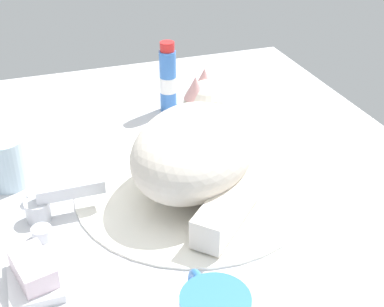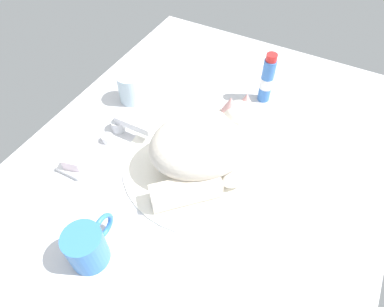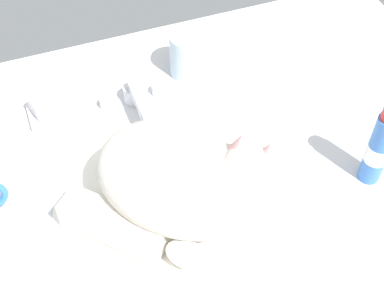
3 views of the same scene
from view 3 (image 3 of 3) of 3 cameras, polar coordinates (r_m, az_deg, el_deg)
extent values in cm
cube|color=silver|center=(80.29, -1.08, -6.21)|extent=(110.00, 82.50, 3.00)
cylinder|color=white|center=(78.74, -1.10, -5.44)|extent=(36.75, 36.75, 0.77)
cylinder|color=silver|center=(92.84, -6.05, 6.26)|extent=(3.60, 3.60, 3.04)
cube|color=silver|center=(87.64, -5.28, 5.40)|extent=(2.00, 9.79, 2.00)
cylinder|color=silver|center=(92.68, -8.73, 5.27)|extent=(2.80, 2.80, 1.80)
cylinder|color=silver|center=(94.07, -3.35, 6.68)|extent=(2.80, 2.80, 1.80)
ellipsoid|color=beige|center=(73.39, -1.18, -2.48)|extent=(29.38, 28.98, 12.49)
sphere|color=beige|center=(69.73, 5.98, -2.12)|extent=(11.50, 11.50, 8.14)
ellipsoid|color=white|center=(71.44, 4.62, -2.67)|extent=(6.93, 6.87, 4.48)
cone|color=#DB9E9E|center=(68.25, 5.13, 1.00)|extent=(5.17, 5.17, 3.66)
cone|color=#DB9E9E|center=(67.75, 8.05, 0.12)|extent=(5.17, 5.17, 3.66)
cube|color=beige|center=(74.63, -8.18, -7.31)|extent=(13.57, 13.71, 4.38)
ellipsoid|color=white|center=(71.77, -0.62, -10.45)|extent=(6.56, 6.44, 3.94)
cylinder|color=silver|center=(96.06, -0.40, 10.30)|extent=(6.49, 6.49, 7.98)
cube|color=white|center=(93.59, -13.99, 4.44)|extent=(9.00, 6.40, 1.20)
cube|color=silver|center=(92.25, -14.22, 5.30)|extent=(7.99, 5.66, 2.72)
cylinder|color=#3870C6|center=(81.95, 18.86, 0.39)|extent=(3.29, 3.29, 12.39)
cylinder|color=white|center=(82.39, 18.75, 0.11)|extent=(3.36, 3.36, 3.10)
camera|label=1|loc=(0.85, -60.05, 15.12)|focal=50.52mm
camera|label=2|loc=(0.37, -76.53, 8.69)|focal=31.80mm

